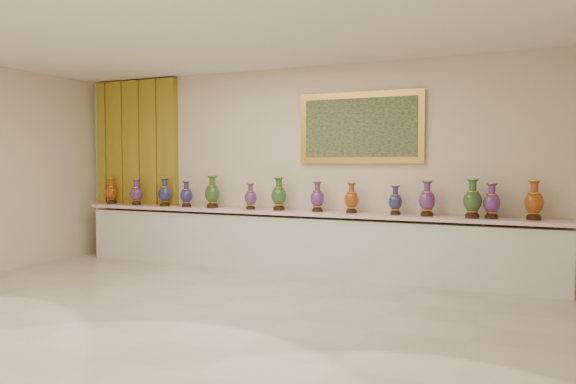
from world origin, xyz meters
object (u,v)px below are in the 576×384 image
Objects in this scene: vase_0 at (112,192)px; vase_2 at (165,193)px; counter at (297,243)px; vase_1 at (136,193)px.

vase_0 is 0.97× the size of vase_2.
counter is at bearing 0.96° from vase_2.
vase_2 is at bearing -179.04° from counter.
vase_2 is (1.15, -0.05, 0.01)m from vase_0.
vase_2 is (-2.30, -0.04, 0.67)m from counter.
counter is at bearing 1.03° from vase_1.
vase_0 reaches higher than counter.
vase_2 is at bearing -2.45° from vase_0.
vase_0 is (-3.45, 0.01, 0.66)m from counter.
vase_1 is (-2.87, -0.05, 0.66)m from counter.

